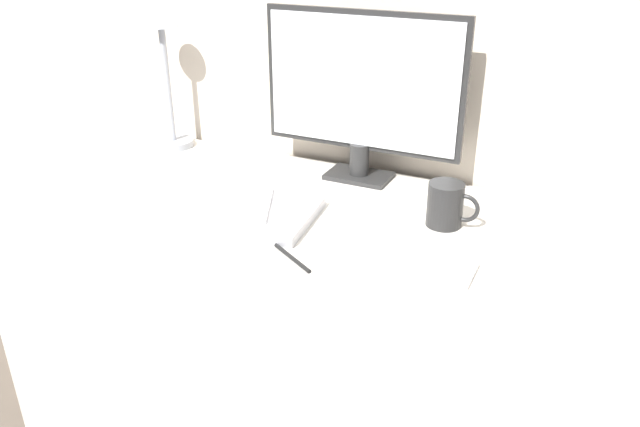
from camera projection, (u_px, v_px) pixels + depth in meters
desk at (328, 342)px, 1.61m from camera, size 1.60×0.68×0.71m
monitor at (362, 91)px, 1.58m from camera, size 0.54×0.11×0.44m
keyboard at (400, 259)px, 1.27m from camera, size 0.30×0.10×0.01m
laptop at (250, 212)px, 1.46m from camera, size 0.32×0.26×0.03m
ereader at (241, 204)px, 1.46m from camera, size 0.21×0.24×0.01m
desk_lamp at (165, 65)px, 1.81m from camera, size 0.12×0.12×0.41m
coffee_mug at (446, 205)px, 1.41m from camera, size 0.12×0.08×0.10m
pen at (292, 258)px, 1.28m from camera, size 0.12×0.08×0.01m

